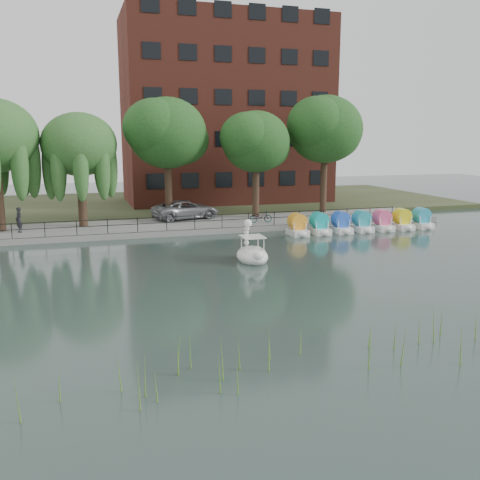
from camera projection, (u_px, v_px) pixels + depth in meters
name	position (u px, v px, depth m)	size (l,w,h in m)	color
ground_plane	(255.00, 283.00, 25.48)	(120.00, 120.00, 0.00)	#3A4F4A
promenade	(187.00, 226.00, 40.45)	(40.00, 6.00, 0.40)	gray
kerb	(195.00, 232.00, 37.68)	(40.00, 0.25, 0.40)	gray
land_strip	(159.00, 204.00, 53.58)	(60.00, 22.00, 0.36)	#47512D
railing	(195.00, 219.00, 37.69)	(32.00, 0.05, 1.00)	black
apartment_building	(226.00, 111.00, 53.82)	(20.00, 10.07, 18.00)	#4C1E16
willow_mid	(79.00, 145.00, 38.06)	(5.32, 5.32, 8.15)	#473323
broadleaf_center	(167.00, 133.00, 40.72)	(6.00, 6.00, 9.25)	#473323
broadleaf_right	(256.00, 142.00, 42.41)	(5.40, 5.40, 8.32)	#473323
broadleaf_far	(325.00, 130.00, 45.03)	(6.30, 6.30, 9.71)	#473323
minivan	(186.00, 208.00, 42.30)	(6.12, 2.81, 1.70)	gray
bicycle	(261.00, 216.00, 40.55)	(1.72, 0.60, 1.00)	gray
pedestrian	(19.00, 218.00, 36.31)	(0.71, 0.48, 1.98)	black
swan_boat	(252.00, 252.00, 29.82)	(1.75, 2.78, 2.24)	white
pedal_boat_row	(362.00, 223.00, 39.04)	(11.35, 1.70, 1.40)	white
reed_bank	(410.00, 336.00, 17.04)	(24.00, 2.40, 1.20)	#669938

